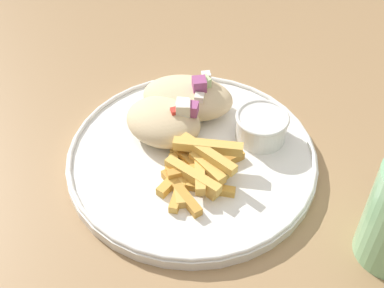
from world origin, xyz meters
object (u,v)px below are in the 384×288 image
object	(u,v)px
pita_sandwich_near	(164,121)
plate	(192,157)
fries_pile	(197,169)
sauce_ramekin	(262,126)
pita_sandwich_far	(186,98)

from	to	relation	value
pita_sandwich_near	plate	bearing A→B (deg)	-15.22
fries_pile	sauce_ramekin	world-z (taller)	same
pita_sandwich_far	fries_pile	world-z (taller)	pita_sandwich_far
plate	fries_pile	size ratio (longest dim) A/B	2.55
sauce_ramekin	plate	bearing A→B (deg)	-104.15
fries_pile	sauce_ramekin	size ratio (longest dim) A/B	1.80
fries_pile	pita_sandwich_far	bearing A→B (deg)	153.13
plate	sauce_ramekin	distance (m)	0.10
pita_sandwich_near	sauce_ramekin	size ratio (longest dim) A/B	1.82
pita_sandwich_far	sauce_ramekin	world-z (taller)	pita_sandwich_far
plate	fries_pile	xyz separation A→B (m)	(0.03, -0.01, 0.02)
plate	fries_pile	world-z (taller)	fries_pile
pita_sandwich_near	sauce_ramekin	distance (m)	0.13
plate	sauce_ramekin	size ratio (longest dim) A/B	4.59
plate	pita_sandwich_near	bearing A→B (deg)	-170.34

